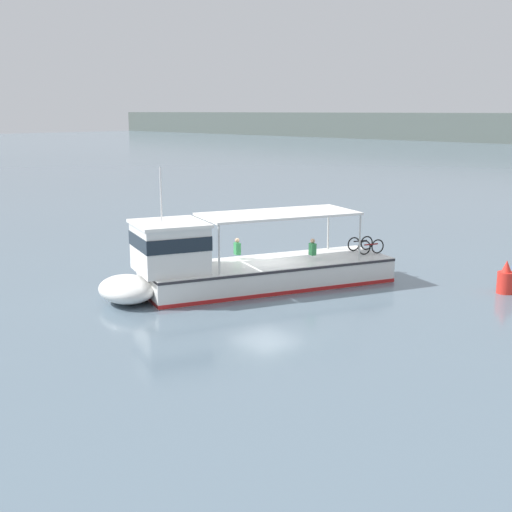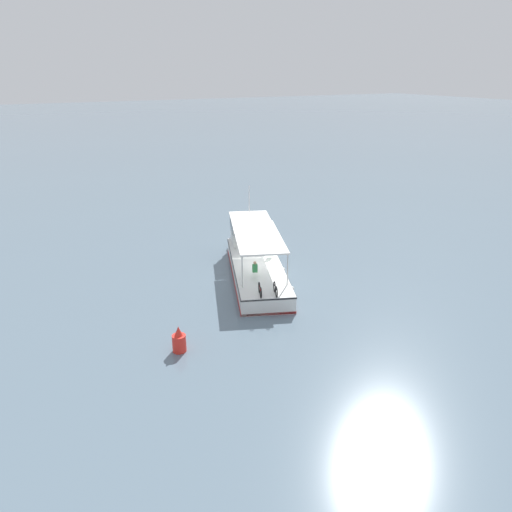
# 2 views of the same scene
# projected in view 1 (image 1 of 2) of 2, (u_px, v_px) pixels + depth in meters

# --- Properties ---
(ground_plane) EXTENTS (400.00, 400.00, 0.00)m
(ground_plane) POSITION_uv_depth(u_px,v_px,m) (266.00, 286.00, 29.79)
(ground_plane) COLOR slate
(ferry_main) EXTENTS (7.44, 12.97, 5.32)m
(ferry_main) POSITION_uv_depth(u_px,v_px,m) (234.00, 267.00, 28.85)
(ferry_main) COLOR white
(ferry_main) RESTS_ON ground
(channel_buoy) EXTENTS (0.70, 0.70, 1.40)m
(channel_buoy) POSITION_uv_depth(u_px,v_px,m) (506.00, 280.00, 28.50)
(channel_buoy) COLOR red
(channel_buoy) RESTS_ON ground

